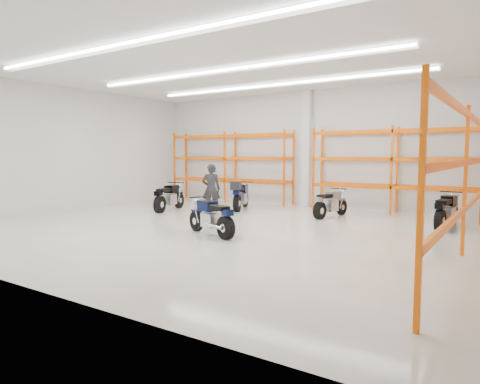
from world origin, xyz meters
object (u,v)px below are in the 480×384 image
Objects in this scene: motorcycle_back_c at (330,204)px; standing_man at (211,189)px; motorcycle_back_b at (240,196)px; motorcycle_main at (212,218)px; structural_column at (307,149)px; motorcycle_back_a at (168,198)px; motorcycle_back_d at (446,212)px.

standing_man reaches higher than motorcycle_back_c.
motorcycle_back_b is 3.44m from motorcycle_back_c.
motorcycle_main is 0.42× the size of structural_column.
motorcycle_back_a is at bearing -141.46° from motorcycle_back_b.
motorcycle_back_a reaches higher than motorcycle_main.
motorcycle_back_c is (5.48, 1.66, -0.04)m from motorcycle_back_a.
motorcycle_main is 5.14m from motorcycle_back_a.
motorcycle_back_d is at bearing -24.96° from structural_column.
motorcycle_back_d is 7.25m from standing_man.
motorcycle_back_a is 5.65m from structural_column.
motorcycle_back_b is (2.04, 1.63, 0.06)m from motorcycle_back_a.
standing_man is (-3.65, -1.51, 0.43)m from motorcycle_back_c.
motorcycle_back_a is 1.87m from standing_man.
motorcycle_back_d is at bearing 43.06° from motorcycle_main.
motorcycle_back_c is (1.28, 4.61, -0.01)m from motorcycle_main.
motorcycle_back_b is 3.29m from structural_column.
motorcycle_main is at bearing -136.94° from motorcycle_back_d.
motorcycle_back_a reaches higher than motorcycle_back_d.
standing_man reaches higher than motorcycle_main.
structural_column is (1.79, 3.81, 1.39)m from standing_man.
standing_man is (-7.12, -1.33, 0.40)m from motorcycle_back_d.
structural_column is at bearing 56.05° from motorcycle_back_b.
standing_man reaches higher than motorcycle_back_a.
motorcycle_back_d is 0.45× the size of structural_column.
motorcycle_back_b is 6.90m from motorcycle_back_d.
motorcycle_main is 6.48m from motorcycle_back_d.
motorcycle_main reaches higher than motorcycle_back_c.
motorcycle_back_b is at bearing -123.95° from structural_column.
motorcycle_back_d is (3.46, -0.18, 0.03)m from motorcycle_back_c.
motorcycle_back_b is 0.46× the size of structural_column.
motorcycle_back_b is 1.21× the size of standing_man.
motorcycle_back_c is at bearing 16.85° from motorcycle_back_a.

